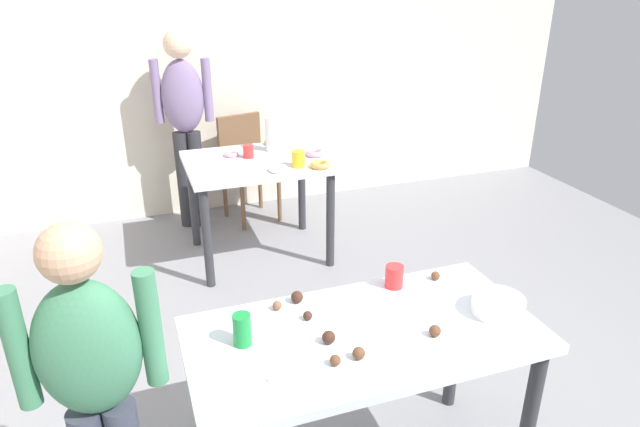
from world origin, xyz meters
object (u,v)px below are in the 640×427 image
chair_far_table (246,161)px  person_adult_far (184,113)px  dining_table_far (257,175)px  person_girl_near (95,381)px  mixing_bowl (498,305)px  pitcher_far (273,134)px  dining_table_near (364,354)px  soda_can (242,330)px

chair_far_table → person_adult_far: bearing=-175.9°
dining_table_far → person_girl_near: size_ratio=0.73×
person_adult_far → mixing_bowl: 3.01m
person_girl_near → pitcher_far: person_girl_near is taller
dining_table_near → person_adult_far: size_ratio=0.83×
chair_far_table → dining_table_near: bearing=-93.6°
mixing_bowl → pitcher_far: bearing=96.7°
person_adult_far → chair_far_table: bearing=4.1°
pitcher_far → soda_can: bearing=-107.9°
person_adult_far → pitcher_far: bearing=-44.6°
dining_table_far → soda_can: 2.12m
person_adult_far → mixing_bowl: (0.83, -2.89, -0.17)m
chair_far_table → person_adult_far: 0.66m
person_girl_near → pitcher_far: size_ratio=5.37×
dining_table_near → person_girl_near: (-0.94, -0.01, 0.15)m
dining_table_near → person_adult_far: bearing=95.9°
dining_table_far → person_adult_far: size_ratio=0.63×
dining_table_far → mixing_bowl: bearing=-78.6°
person_adult_far → soda_can: bearing=-93.2°
dining_table_near → pitcher_far: pitcher_far is taller
chair_far_table → person_adult_far: (-0.47, -0.03, 0.45)m
person_adult_far → soda_can: (-0.15, -2.75, -0.14)m
dining_table_near → dining_table_far: bearing=87.2°
chair_far_table → dining_table_far: bearing=-95.9°
dining_table_far → person_girl_near: (-1.04, -2.13, 0.15)m
person_girl_near → soda_can: (0.49, 0.09, 0.02)m
dining_table_near → soda_can: 0.48m
dining_table_far → pitcher_far: pitcher_far is taller
person_girl_near → dining_table_near: bearing=0.9°
person_girl_near → mixing_bowl: person_girl_near is taller
dining_table_far → pitcher_far: 0.33m
dining_table_near → pitcher_far: (0.27, 2.28, 0.23)m
dining_table_far → person_adult_far: (-0.39, 0.71, 0.31)m
dining_table_near → dining_table_far: 2.12m
soda_can → pitcher_far: 2.31m
person_girl_near → soda_can: person_girl_near is taller
mixing_bowl → person_girl_near: bearing=178.2°
person_adult_far → soda_can: size_ratio=12.93×
chair_far_table → pitcher_far: size_ratio=3.48×
person_adult_far → mixing_bowl: bearing=-73.9°
mixing_bowl → soda_can: (-0.98, 0.14, 0.03)m
dining_table_far → chair_far_table: chair_far_table is taller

